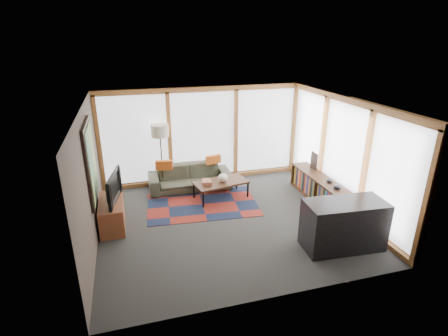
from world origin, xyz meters
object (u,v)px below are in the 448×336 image
object	(u,v)px
floor_lamp	(162,158)
bookshelf	(322,191)
television	(109,187)
tv_console	(112,213)
bar_counter	(344,225)
sofa	(190,177)
coffee_table	(221,190)

from	to	relation	value
floor_lamp	bookshelf	size ratio (longest dim) A/B	0.72
floor_lamp	television	bearing A→B (deg)	-128.37
bookshelf	television	size ratio (longest dim) A/B	2.30
tv_console	television	world-z (taller)	television
television	bar_counter	size ratio (longest dim) A/B	0.70
sofa	television	size ratio (longest dim) A/B	2.02
floor_lamp	coffee_table	world-z (taller)	floor_lamp
floor_lamp	coffee_table	size ratio (longest dim) A/B	1.35
sofa	floor_lamp	distance (m)	0.91
coffee_table	tv_console	distance (m)	2.69
floor_lamp	bar_counter	xyz separation A→B (m)	(3.00, -3.63, -0.41)
floor_lamp	television	distance (m)	2.01
coffee_table	television	size ratio (longest dim) A/B	1.23
television	tv_console	bearing A→B (deg)	152.93
bookshelf	bar_counter	bearing A→B (deg)	-109.09
sofa	tv_console	world-z (taller)	sofa
bookshelf	bar_counter	distance (m)	1.92
sofa	tv_console	size ratio (longest dim) A/B	1.83
bar_counter	tv_console	bearing A→B (deg)	158.60
television	bookshelf	bearing A→B (deg)	-81.46
bookshelf	tv_console	xyz separation A→B (m)	(-4.89, 0.22, -0.01)
bookshelf	tv_console	world-z (taller)	bookshelf
sofa	bar_counter	bearing A→B (deg)	-55.25
floor_lamp	coffee_table	distance (m)	1.74
television	bar_counter	xyz separation A→B (m)	(4.25, -2.05, -0.41)
tv_console	coffee_table	bearing A→B (deg)	15.12
sofa	floor_lamp	world-z (taller)	floor_lamp
floor_lamp	bookshelf	world-z (taller)	floor_lamp
coffee_table	television	bearing A→B (deg)	-165.14
floor_lamp	bar_counter	distance (m)	4.72
tv_console	bar_counter	world-z (taller)	bar_counter
television	sofa	bearing A→B (deg)	-41.83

